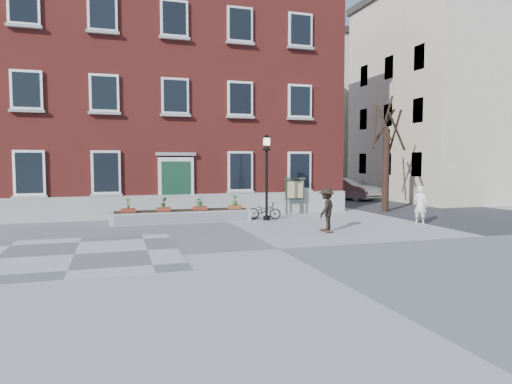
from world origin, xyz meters
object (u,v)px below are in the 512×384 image
object	(u,v)px
parked_car	(350,189)
notice_board	(295,189)
bicycle	(264,211)
lamp_post	(267,165)
skateboarder	(327,209)
bystander	(420,205)

from	to	relation	value
parked_car	notice_board	xyz separation A→B (m)	(-6.91, -6.81, 0.51)
parked_car	notice_board	distance (m)	9.72
bicycle	parked_car	xyz separation A→B (m)	(9.07, 8.36, 0.35)
parked_car	lamp_post	bearing A→B (deg)	-153.38
lamp_post	notice_board	size ratio (longest dim) A/B	2.10
lamp_post	notice_board	xyz separation A→B (m)	(2.15, 1.85, -1.28)
bicycle	parked_car	world-z (taller)	parked_car
parked_car	skateboarder	xyz separation A→B (m)	(-7.97, -12.63, 0.14)
skateboarder	lamp_post	bearing A→B (deg)	105.31
lamp_post	notice_board	world-z (taller)	lamp_post
notice_board	lamp_post	bearing A→B (deg)	-139.36
bicycle	lamp_post	world-z (taller)	lamp_post
bicycle	skateboarder	world-z (taller)	skateboarder
bicycle	parked_car	bearing A→B (deg)	-19.34
bicycle	notice_board	bearing A→B (deg)	-26.40
bystander	skateboarder	distance (m)	4.92
bicycle	skateboarder	xyz separation A→B (m)	(1.09, -4.27, 0.49)
bystander	notice_board	bearing A→B (deg)	3.89
lamp_post	skateboarder	bearing A→B (deg)	-74.69
bicycle	notice_board	size ratio (longest dim) A/B	0.82
parked_car	bystander	xyz separation A→B (m)	(-3.11, -11.82, 0.08)
bystander	lamp_post	size ratio (longest dim) A/B	0.42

